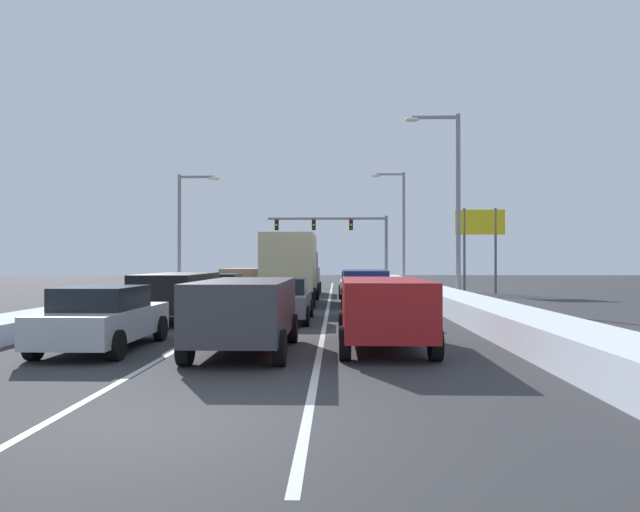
% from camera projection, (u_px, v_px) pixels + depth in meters
% --- Properties ---
extents(ground_plane, '(120.00, 120.00, 0.00)m').
position_uv_depth(ground_plane, '(289.00, 309.00, 25.93)').
color(ground_plane, '#333335').
extents(lane_stripe_between_right_lane_and_center_lane, '(0.14, 50.61, 0.01)m').
position_uv_depth(lane_stripe_between_right_lane_and_center_lane, '(329.00, 301.00, 30.48)').
color(lane_stripe_between_right_lane_and_center_lane, silver).
rests_on(lane_stripe_between_right_lane_and_center_lane, ground).
extents(lane_stripe_between_center_lane_and_left_lane, '(0.14, 50.61, 0.01)m').
position_uv_depth(lane_stripe_between_center_lane_and_left_lane, '(264.00, 301.00, 30.58)').
color(lane_stripe_between_center_lane_and_left_lane, silver).
rests_on(lane_stripe_between_center_lane_and_left_lane, ground).
extents(snow_bank_right_shoulder, '(1.75, 50.61, 0.76)m').
position_uv_depth(snow_bank_right_shoulder, '(432.00, 294.00, 30.33)').
color(snow_bank_right_shoulder, silver).
rests_on(snow_bank_right_shoulder, ground).
extents(snow_bank_left_shoulder, '(1.82, 50.61, 0.54)m').
position_uv_depth(snow_bank_left_shoulder, '(163.00, 296.00, 30.73)').
color(snow_bank_left_shoulder, silver).
rests_on(snow_bank_left_shoulder, ground).
extents(suv_red_right_lane_nearest, '(2.16, 4.90, 1.67)m').
position_uv_depth(suv_red_right_lane_nearest, '(384.00, 307.00, 14.12)').
color(suv_red_right_lane_nearest, maroon).
rests_on(suv_red_right_lane_nearest, ground).
extents(sedan_tan_right_lane_second, '(2.00, 4.50, 1.51)m').
position_uv_depth(sedan_tan_right_lane_second, '(375.00, 300.00, 20.44)').
color(sedan_tan_right_lane_second, '#937F60').
rests_on(sedan_tan_right_lane_second, ground).
extents(suv_navy_right_lane_third, '(2.16, 4.90, 1.67)m').
position_uv_depth(suv_navy_right_lane_third, '(364.00, 284.00, 27.64)').
color(suv_navy_right_lane_third, navy).
rests_on(suv_navy_right_lane_third, ground).
extents(sedan_white_right_lane_fourth, '(2.00, 4.50, 1.51)m').
position_uv_depth(sedan_white_right_lane_fourth, '(356.00, 284.00, 33.80)').
color(sedan_white_right_lane_fourth, silver).
rests_on(sedan_white_right_lane_fourth, ground).
extents(suv_charcoal_center_lane_nearest, '(2.16, 4.90, 1.67)m').
position_uv_depth(suv_charcoal_center_lane_nearest, '(245.00, 309.00, 13.51)').
color(suv_charcoal_center_lane_nearest, '#38383D').
rests_on(suv_charcoal_center_lane_nearest, ground).
extents(sedan_gray_center_lane_second, '(2.00, 4.50, 1.51)m').
position_uv_depth(sedan_gray_center_lane_second, '(283.00, 299.00, 20.51)').
color(sedan_gray_center_lane_second, slate).
rests_on(sedan_gray_center_lane_second, ground).
extents(box_truck_center_lane_third, '(2.53, 7.20, 3.36)m').
position_uv_depth(box_truck_center_lane_third, '(291.00, 265.00, 28.57)').
color(box_truck_center_lane_third, maroon).
rests_on(box_truck_center_lane_third, ground).
extents(suv_green_center_lane_fourth, '(2.16, 4.90, 1.67)m').
position_uv_depth(suv_green_center_lane_fourth, '(303.00, 278.00, 36.87)').
color(suv_green_center_lane_fourth, '#1E5633').
rests_on(suv_green_center_lane_fourth, ground).
extents(sedan_silver_left_lane_nearest, '(2.00, 4.50, 1.51)m').
position_uv_depth(sedan_silver_left_lane_nearest, '(103.00, 318.00, 13.96)').
color(sedan_silver_left_lane_nearest, '#B7BABF').
rests_on(sedan_silver_left_lane_nearest, ground).
extents(suv_black_left_lane_second, '(2.16, 4.90, 1.67)m').
position_uv_depth(suv_black_left_lane_second, '(177.00, 292.00, 20.42)').
color(suv_black_left_lane_second, black).
rests_on(suv_black_left_lane_second, ground).
extents(sedan_red_left_lane_third, '(2.00, 4.50, 1.51)m').
position_uv_depth(sedan_red_left_lane_third, '(221.00, 290.00, 27.24)').
color(sedan_red_left_lane_third, maroon).
rests_on(sedan_red_left_lane_third, ground).
extents(suv_tan_left_lane_fourth, '(2.16, 4.90, 1.67)m').
position_uv_depth(suv_tan_left_lane_fourth, '(244.00, 279.00, 34.25)').
color(suv_tan_left_lane_fourth, '#937F60').
rests_on(suv_tan_left_lane_fourth, ground).
extents(traffic_light_gantry, '(10.94, 0.47, 6.20)m').
position_uv_depth(traffic_light_gantry, '(344.00, 232.00, 53.47)').
color(traffic_light_gantry, slate).
rests_on(traffic_light_gantry, ground).
extents(street_lamp_right_near, '(2.66, 0.36, 9.14)m').
position_uv_depth(street_lamp_right_near, '(451.00, 192.00, 28.05)').
color(street_lamp_right_near, gray).
rests_on(street_lamp_right_near, ground).
extents(street_lamp_right_mid, '(2.66, 0.36, 9.11)m').
position_uv_depth(street_lamp_right_mid, '(400.00, 219.00, 46.46)').
color(street_lamp_right_mid, gray).
rests_on(street_lamp_right_mid, ground).
extents(street_lamp_left_mid, '(2.66, 0.36, 7.53)m').
position_uv_depth(street_lamp_left_mid, '(185.00, 222.00, 36.88)').
color(street_lamp_left_mid, gray).
rests_on(street_lamp_left_mid, ground).
extents(roadside_sign_right, '(3.20, 0.16, 5.50)m').
position_uv_depth(roadside_sign_right, '(480.00, 231.00, 37.81)').
color(roadside_sign_right, '#59595B').
rests_on(roadside_sign_right, ground).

